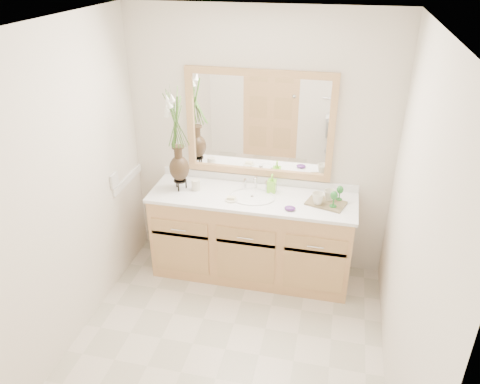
% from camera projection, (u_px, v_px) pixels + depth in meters
% --- Properties ---
extents(floor, '(2.60, 2.60, 0.00)m').
position_uv_depth(floor, '(225.00, 349.00, 3.65)').
color(floor, beige).
rests_on(floor, ground).
extents(ceiling, '(2.40, 2.60, 0.02)m').
position_uv_depth(ceiling, '(219.00, 28.00, 2.54)').
color(ceiling, white).
rests_on(ceiling, wall_back).
extents(wall_back, '(2.40, 0.02, 2.40)m').
position_uv_depth(wall_back, '(259.00, 145.00, 4.22)').
color(wall_back, silver).
rests_on(wall_back, floor).
extents(wall_front, '(2.40, 0.02, 2.40)m').
position_uv_depth(wall_front, '(145.00, 371.00, 1.97)').
color(wall_front, silver).
rests_on(wall_front, floor).
extents(wall_left, '(0.02, 2.60, 2.40)m').
position_uv_depth(wall_left, '(60.00, 198.00, 3.33)').
color(wall_left, silver).
rests_on(wall_left, floor).
extents(wall_right, '(0.02, 2.60, 2.40)m').
position_uv_depth(wall_right, '(412.00, 239.00, 2.86)').
color(wall_right, silver).
rests_on(wall_right, floor).
extents(vanity, '(1.80, 0.55, 0.80)m').
position_uv_depth(vanity, '(252.00, 237.00, 4.34)').
color(vanity, tan).
rests_on(vanity, floor).
extents(counter, '(1.84, 0.57, 0.03)m').
position_uv_depth(counter, '(252.00, 198.00, 4.15)').
color(counter, white).
rests_on(counter, vanity).
extents(sink, '(0.38, 0.34, 0.23)m').
position_uv_depth(sink, '(252.00, 202.00, 4.15)').
color(sink, white).
rests_on(sink, counter).
extents(mirror, '(1.32, 0.04, 0.97)m').
position_uv_depth(mirror, '(259.00, 125.00, 4.10)').
color(mirror, white).
rests_on(mirror, wall_back).
extents(switch_plate, '(0.02, 0.12, 0.12)m').
position_uv_depth(switch_plate, '(114.00, 180.00, 4.09)').
color(switch_plate, white).
rests_on(switch_plate, wall_left).
extents(flower_vase, '(0.21, 0.21, 0.86)m').
position_uv_depth(flower_vase, '(177.00, 128.00, 4.00)').
color(flower_vase, black).
rests_on(flower_vase, counter).
extents(tumbler, '(0.08, 0.08, 0.10)m').
position_uv_depth(tumbler, '(196.00, 185.00, 4.23)').
color(tumbler, beige).
rests_on(tumbler, counter).
extents(soap_dish, '(0.11, 0.11, 0.04)m').
position_uv_depth(soap_dish, '(231.00, 199.00, 4.07)').
color(soap_dish, beige).
rests_on(soap_dish, counter).
extents(soap_bottle, '(0.07, 0.07, 0.15)m').
position_uv_depth(soap_bottle, '(272.00, 184.00, 4.18)').
color(soap_bottle, '#84E535').
rests_on(soap_bottle, counter).
extents(purple_dish, '(0.11, 0.09, 0.03)m').
position_uv_depth(purple_dish, '(290.00, 208.00, 3.92)').
color(purple_dish, '#4F246C').
rests_on(purple_dish, counter).
extents(tray, '(0.37, 0.29, 0.02)m').
position_uv_depth(tray, '(326.00, 203.00, 4.01)').
color(tray, brown).
rests_on(tray, counter).
extents(mug_left, '(0.12, 0.12, 0.11)m').
position_uv_depth(mug_left, '(318.00, 198.00, 3.97)').
color(mug_left, beige).
rests_on(mug_left, tray).
extents(mug_right, '(0.13, 0.13, 0.10)m').
position_uv_depth(mug_right, '(329.00, 195.00, 4.03)').
color(mug_right, beige).
rests_on(mug_right, tray).
extents(goblet_front, '(0.06, 0.06, 0.14)m').
position_uv_depth(goblet_front, '(334.00, 196.00, 3.90)').
color(goblet_front, '#25712A').
rests_on(goblet_front, tray).
extents(goblet_back, '(0.06, 0.06, 0.13)m').
position_uv_depth(goblet_back, '(340.00, 190.00, 4.01)').
color(goblet_back, '#25712A').
rests_on(goblet_back, tray).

